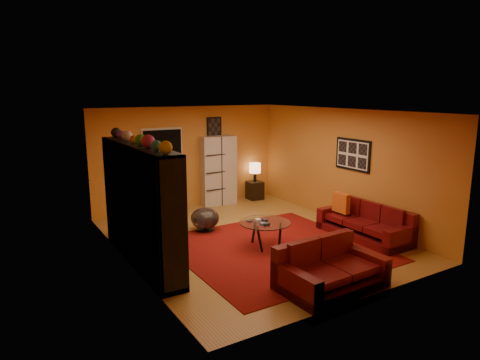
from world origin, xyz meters
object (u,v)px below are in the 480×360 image
sofa (367,224)px  storage_cabinet (218,171)px  tv (144,209)px  loveseat (327,269)px  side_table (255,190)px  table_lamp (255,168)px  coffee_table (265,224)px  entertainment_unit (140,205)px  bowl_chair (205,219)px

sofa → storage_cabinet: (-1.37, 3.92, 0.63)m
tv → storage_cabinet: 4.14m
loveseat → side_table: bearing=-23.6°
table_lamp → loveseat: bearing=-111.4°
tv → coffee_table: bearing=-101.1°
loveseat → coffee_table: size_ratio=1.66×
tv → coffee_table: size_ratio=0.89×
tv → table_lamp: tv is taller
entertainment_unit → tv: 0.11m
loveseat → table_lamp: (2.02, 5.16, 0.59)m
sofa → table_lamp: bearing=93.1°
coffee_table → entertainment_unit: bearing=167.6°
loveseat → storage_cabinet: size_ratio=0.91×
entertainment_unit → storage_cabinet: 4.13m
side_table → sofa: bearing=-86.4°
loveseat → storage_cabinet: storage_cabinet is taller
sofa → tv: bearing=165.9°
tv → table_lamp: bearing=-55.7°
tv → coffee_table: 2.33m
sofa → coffee_table: sofa is taller
entertainment_unit → table_lamp: bearing=33.4°
bowl_chair → storage_cabinet: bearing=54.3°
coffee_table → side_table: size_ratio=1.99×
loveseat → storage_cabinet: bearing=-11.9°
entertainment_unit → loveseat: size_ratio=1.81×
tv → loveseat: size_ratio=0.54×
side_table → table_lamp: (0.00, 0.00, 0.62)m
entertainment_unit → sofa: entertainment_unit is taller
sofa → bowl_chair: bearing=141.5°
tv → sofa: tv is taller
entertainment_unit → side_table: (4.17, 2.75, -0.80)m
coffee_table → side_table: bearing=59.9°
loveseat → bowl_chair: 3.42m
tv → side_table: tv is taller
coffee_table → side_table: 3.76m
loveseat → tv: bearing=39.5°
tv → bowl_chair: 2.10m
side_table → loveseat: bearing=-111.4°
coffee_table → storage_cabinet: (0.76, 3.30, 0.46)m
tv → sofa: bearing=-103.6°
tv → bowl_chair: size_ratio=1.43×
tv → loveseat: bearing=-138.3°
bowl_chair → side_table: 3.01m
loveseat → bowl_chair: loveseat is taller
tv → side_table: 5.04m
side_table → tv: bearing=-145.7°
sofa → bowl_chair: sofa is taller
storage_cabinet → table_lamp: 1.13m
sofa → loveseat: size_ratio=1.20×
table_lamp → sofa: bearing=-86.4°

